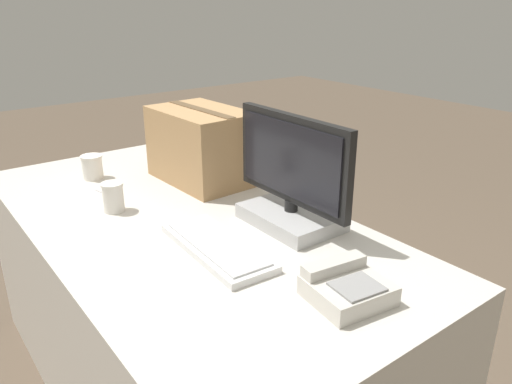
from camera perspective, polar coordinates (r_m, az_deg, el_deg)
The scene contains 8 objects.
office_desk at distance 1.90m, azimuth -8.06°, elevation -13.15°, with size 1.80×0.90×0.74m.
monitor at distance 1.60m, azimuth 4.08°, elevation 0.78°, with size 0.49×0.22×0.36m.
keyboard at distance 1.48m, azimuth -4.48°, elevation -6.27°, with size 0.43×0.18×0.03m.
desk_phone at distance 1.27m, azimuth 10.29°, elevation -10.68°, with size 0.20×0.21×0.08m.
paper_cup_left at distance 2.15m, azimuth -18.19°, elevation 2.73°, with size 0.09×0.09×0.10m.
paper_cup_right at distance 1.80m, azimuth -16.01°, elevation -0.56°, with size 0.08×0.08×0.10m.
spoon at distance 1.95m, azimuth -16.29°, elevation -0.41°, with size 0.15×0.05×0.00m.
cardboard_box at distance 2.02m, azimuth -6.23°, elevation 5.32°, with size 0.43×0.29×0.29m.
Camera 1 is at (1.39, -0.73, 1.44)m, focal length 35.00 mm.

